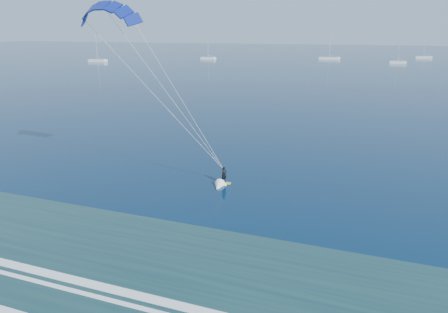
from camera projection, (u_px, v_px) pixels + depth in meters
The scene contains 6 objects.
kitesurfer_rig at pixel (166, 92), 38.04m from camera, with size 14.54×6.77×18.75m.
sailboat_0 at pixel (98, 61), 197.33m from camera, with size 9.86×2.40×13.25m.
sailboat_1 at pixel (208, 58), 214.10m from camera, with size 8.12×2.40×11.23m.
sailboat_2 at pixel (329, 58), 214.00m from camera, with size 10.66×2.40×14.10m.
sailboat_3 at pixel (398, 62), 186.81m from camera, with size 6.91×2.40×9.84m.
sailboat_4 at pixel (423, 57), 220.77m from camera, with size 8.06×2.40×11.05m.
Camera 1 is at (8.30, -7.82, 15.27)m, focal length 32.00 mm.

